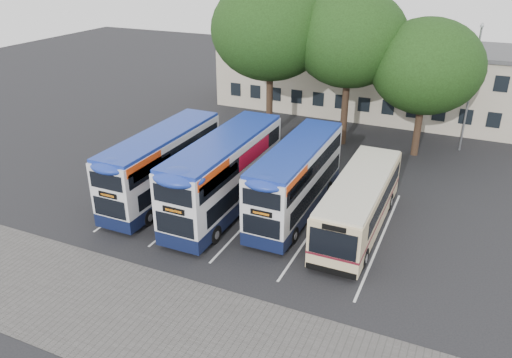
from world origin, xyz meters
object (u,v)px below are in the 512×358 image
object	(u,v)px
lamp_post	(472,82)
tree_mid	(350,39)
tree_right	(427,66)
bus_single	(360,200)
bus_dd_right	(297,176)
tree_left	(270,30)
bus_dd_left	(163,162)
bus_dd_mid	(225,171)

from	to	relation	value
lamp_post	tree_mid	size ratio (longest dim) A/B	0.80
tree_right	bus_single	world-z (taller)	tree_right
bus_dd_right	bus_single	size ratio (longest dim) A/B	0.98
tree_left	bus_single	world-z (taller)	tree_left
bus_single	bus_dd_right	bearing A→B (deg)	174.44
tree_mid	bus_dd_left	size ratio (longest dim) A/B	1.16
lamp_post	tree_right	world-z (taller)	tree_right
bus_dd_left	bus_dd_mid	size ratio (longest dim) A/B	0.94
bus_dd_left	bus_single	xyz separation A→B (m)	(11.43, 1.10, -0.58)
lamp_post	tree_left	xyz separation A→B (m)	(-13.93, -3.36, 3.19)
tree_left	bus_dd_mid	bearing A→B (deg)	-78.60
bus_dd_right	bus_single	distance (m)	3.71
tree_left	bus_dd_right	xyz separation A→B (m)	(6.12, -10.58, -6.06)
tree_mid	tree_right	distance (m)	5.57
bus_dd_left	bus_dd_mid	xyz separation A→B (m)	(4.06, 0.08, 0.14)
lamp_post	bus_dd_left	distance (m)	22.08
lamp_post	tree_left	size ratio (longest dim) A/B	0.76
bus_dd_left	bus_single	bearing A→B (deg)	5.50
tree_left	tree_mid	bearing A→B (deg)	11.49
bus_dd_left	bus_dd_right	bearing A→B (deg)	10.60
lamp_post	tree_mid	world-z (taller)	tree_mid
lamp_post	bus_single	size ratio (longest dim) A/B	0.92
lamp_post	bus_dd_right	world-z (taller)	lamp_post
bus_dd_mid	tree_left	bearing A→B (deg)	101.40
tree_mid	bus_dd_right	size ratio (longest dim) A/B	1.17
lamp_post	bus_dd_mid	size ratio (longest dim) A/B	0.87
lamp_post	bus_single	xyz separation A→B (m)	(-4.15, -14.29, -3.42)
tree_left	bus_dd_left	distance (m)	13.57
tree_right	bus_dd_mid	distance (m)	16.11
tree_left	bus_dd_mid	xyz separation A→B (m)	(2.41, -11.96, -5.90)
bus_dd_left	bus_dd_right	xyz separation A→B (m)	(7.78, 1.46, -0.03)
tree_left	bus_single	bearing A→B (deg)	-48.21
bus_dd_right	bus_single	world-z (taller)	bus_dd_right
bus_dd_left	tree_left	bearing A→B (deg)	82.18
tree_mid	tree_right	bearing A→B (deg)	-0.67
bus_dd_right	bus_dd_left	bearing A→B (deg)	-169.40
tree_mid	bus_dd_left	bearing A→B (deg)	-118.87
bus_dd_left	bus_dd_mid	world-z (taller)	bus_dd_mid
lamp_post	tree_right	bearing A→B (deg)	-142.21
bus_single	tree_right	bearing A→B (deg)	84.24
lamp_post	tree_left	bearing A→B (deg)	-166.45
lamp_post	tree_mid	xyz separation A→B (m)	(-8.31, -2.22, 2.77)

